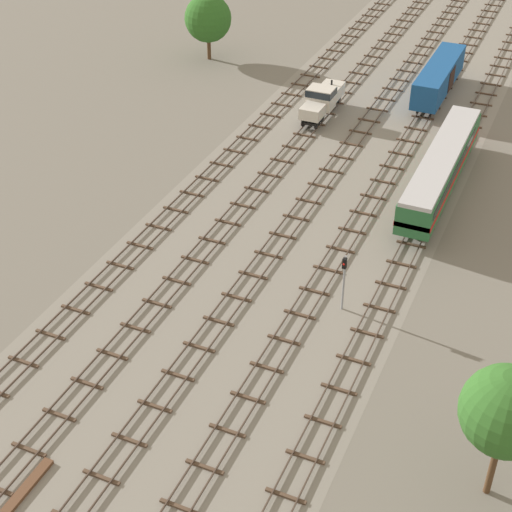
{
  "coord_description": "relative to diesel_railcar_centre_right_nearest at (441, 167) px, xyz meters",
  "views": [
    {
      "loc": [
        19.7,
        -9.6,
        35.53
      ],
      "look_at": [
        0.0,
        35.05,
        1.5
      ],
      "focal_mm": 55.15,
      "sensor_mm": 36.0,
      "label": 1
    }
  ],
  "objects": [
    {
      "name": "track_far_left",
      "position": [
        -19.95,
        4.29,
        -2.46
      ],
      "size": [
        2.4,
        126.0,
        0.29
      ],
      "color": "#47382D",
      "rests_on": "ground"
    },
    {
      "name": "lineside_tree_1",
      "position": [
        -33.36,
        21.04,
        2.44
      ],
      "size": [
        5.66,
        5.66,
        7.88
      ],
      "color": "#4C331E",
      "rests_on": "ground"
    },
    {
      "name": "shunter_loco_left_near",
      "position": [
        -14.96,
        10.84,
        -0.59
      ],
      "size": [
        2.74,
        8.46,
        3.1
      ],
      "color": "beige",
      "rests_on": "ground"
    },
    {
      "name": "track_centre_left",
      "position": [
        -9.98,
        4.29,
        -2.46
      ],
      "size": [
        2.4,
        126.0,
        0.29
      ],
      "color": "#47382D",
      "rests_on": "ground"
    },
    {
      "name": "diesel_railcar_centre_right_nearest",
      "position": [
        0.0,
        0.0,
        0.0
      ],
      "size": [
        2.96,
        20.5,
        3.8
      ],
      "color": "#286638",
      "rests_on": "ground"
    },
    {
      "name": "track_centre",
      "position": [
        -4.99,
        4.29,
        -2.46
      ],
      "size": [
        2.4,
        126.0,
        0.29
      ],
      "color": "#47382D",
      "rests_on": "ground"
    },
    {
      "name": "ground_plane",
      "position": [
        -9.98,
        3.29,
        -2.6
      ],
      "size": [
        480.0,
        480.0,
        0.0
      ],
      "primitive_type": "plane",
      "color": "slate"
    },
    {
      "name": "track_centre_right",
      "position": [
        -0.0,
        4.29,
        -2.46
      ],
      "size": [
        2.4,
        126.0,
        0.29
      ],
      "color": "#47382D",
      "rests_on": "ground"
    },
    {
      "name": "freight_boxcar_centre_mid",
      "position": [
        -4.98,
        20.77,
        -0.15
      ],
      "size": [
        2.87,
        14.0,
        3.6
      ],
      "color": "#194C8C",
      "rests_on": "ground"
    },
    {
      "name": "lineside_tree_0",
      "position": [
        10.02,
        -31.39,
        3.65
      ],
      "size": [
        4.92,
        4.92,
        8.73
      ],
      "color": "#4C331E",
      "rests_on": "ground"
    },
    {
      "name": "signal_post_nearest",
      "position": [
        -2.49,
        -19.35,
        0.39
      ],
      "size": [
        0.28,
        0.47,
        4.64
      ],
      "color": "gray",
      "rests_on": "ground"
    },
    {
      "name": "track_left",
      "position": [
        -14.96,
        4.29,
        -2.46
      ],
      "size": [
        2.4,
        126.0,
        0.29
      ],
      "color": "#47382D",
      "rests_on": "ground"
    },
    {
      "name": "ballast_bed",
      "position": [
        -9.98,
        3.29,
        -2.59
      ],
      "size": [
        23.95,
        176.0,
        0.01
      ],
      "primitive_type": "cube",
      "color": "gray",
      "rests_on": "ground"
    }
  ]
}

